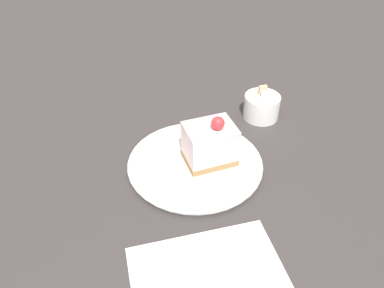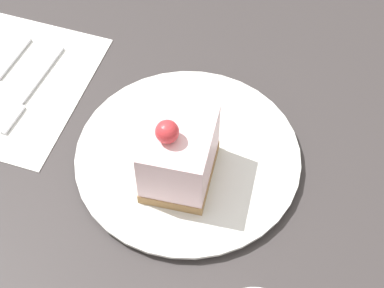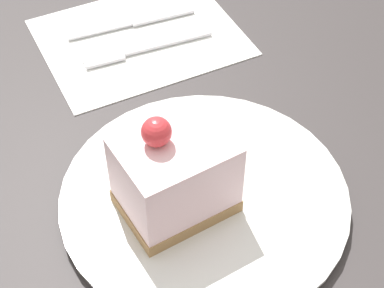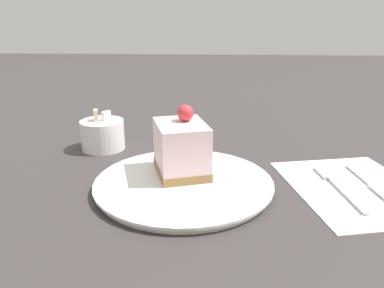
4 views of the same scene
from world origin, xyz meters
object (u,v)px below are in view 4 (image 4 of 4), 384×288
object	(u,v)px
cake_slice	(181,148)
knife	(378,189)
plate	(185,183)
sugar_bowl	(103,134)
fork	(336,183)

from	to	relation	value
cake_slice	knife	bearing A→B (deg)	-22.27
plate	sugar_bowl	world-z (taller)	sugar_bowl
knife	sugar_bowl	bearing A→B (deg)	152.83
fork	sugar_bowl	distance (m)	0.44
plate	cake_slice	size ratio (longest dim) A/B	2.36
cake_slice	sugar_bowl	size ratio (longest dim) A/B	1.38
plate	sugar_bowl	xyz separation A→B (m)	(-0.18, 0.17, 0.02)
cake_slice	sugar_bowl	distance (m)	0.22
cake_slice	fork	xyz separation A→B (m)	(0.24, -0.01, -0.05)
sugar_bowl	cake_slice	bearing A→B (deg)	-39.90
fork	knife	world-z (taller)	same
knife	fork	bearing A→B (deg)	153.63
fork	knife	size ratio (longest dim) A/B	0.98
sugar_bowl	knife	bearing A→B (deg)	-19.70
knife	sugar_bowl	distance (m)	0.50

